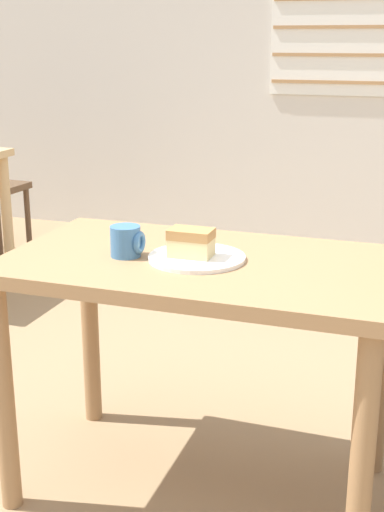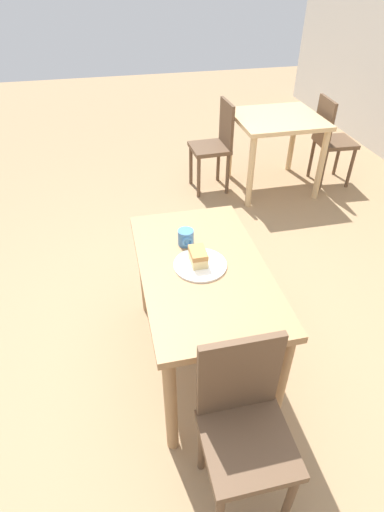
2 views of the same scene
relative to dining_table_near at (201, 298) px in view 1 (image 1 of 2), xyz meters
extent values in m
cube|color=beige|center=(-0.01, 2.86, 0.78)|extent=(10.00, 0.06, 2.80)
cube|color=#AD7F51|center=(0.25, 2.81, 0.45)|extent=(1.40, 0.01, 0.02)
cube|color=#9E754C|center=(0.00, 0.00, 0.10)|extent=(1.10, 0.64, 0.04)
cylinder|color=#9E754C|center=(-0.50, -0.27, -0.27)|extent=(0.06, 0.06, 0.70)
cylinder|color=#9E754C|center=(0.50, -0.27, -0.27)|extent=(0.06, 0.06, 0.70)
cylinder|color=#9E754C|center=(-0.50, 0.27, -0.27)|extent=(0.06, 0.06, 0.70)
cylinder|color=#9E754C|center=(0.50, 0.27, -0.27)|extent=(0.06, 0.06, 0.70)
cylinder|color=tan|center=(-1.70, 1.60, -0.27)|extent=(0.06, 0.06, 0.70)
cylinder|color=brown|center=(-1.84, 2.04, -0.41)|extent=(0.04, 0.04, 0.42)
cylinder|color=white|center=(-0.01, -0.01, 0.12)|extent=(0.27, 0.27, 0.01)
cube|color=#E5CC89|center=(-0.02, -0.02, 0.15)|extent=(0.12, 0.08, 0.05)
cube|color=#B27F47|center=(-0.02, -0.02, 0.19)|extent=(0.12, 0.08, 0.03)
cylinder|color=teal|center=(-0.21, -0.05, 0.16)|extent=(0.09, 0.09, 0.09)
torus|color=teal|center=(-0.17, -0.05, 0.16)|extent=(0.02, 0.06, 0.06)
camera|label=1|loc=(0.60, -1.81, 0.71)|focal=50.00mm
camera|label=2|loc=(1.52, -0.40, 1.41)|focal=28.00mm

